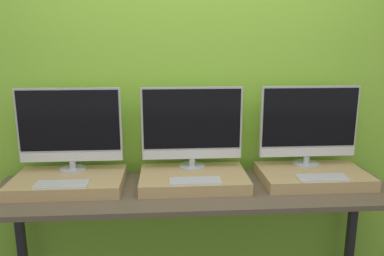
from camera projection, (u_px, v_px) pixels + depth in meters
wall_back at (190, 96)px, 2.52m from camera, size 8.00×0.04×2.60m
workbench at (194, 200)px, 2.27m from camera, size 2.42×0.63×0.79m
wooden_riser_left at (69, 182)px, 2.26m from camera, size 0.65×0.42×0.07m
monitor_left at (70, 127)px, 2.31m from camera, size 0.63×0.16×0.52m
keyboard_left at (62, 184)px, 2.12m from camera, size 0.29×0.12×0.01m
wooden_riser_center at (193, 179)px, 2.32m from camera, size 0.65×0.42×0.07m
monitor_center at (192, 125)px, 2.36m from camera, size 0.63×0.16×0.52m
keyboard_center at (195, 181)px, 2.17m from camera, size 0.29×0.12×0.01m
wooden_riser_right at (312, 176)px, 2.37m from camera, size 0.65×0.42×0.07m
monitor_right at (309, 124)px, 2.41m from camera, size 0.63×0.16×0.52m
keyboard_right at (322, 177)px, 2.22m from camera, size 0.29×0.12×0.01m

